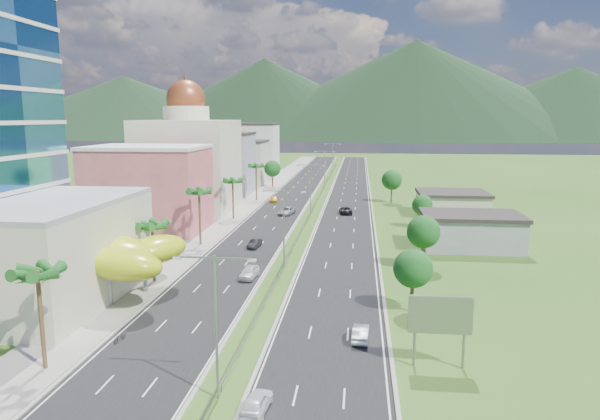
% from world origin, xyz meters
% --- Properties ---
extents(ground, '(500.00, 500.00, 0.00)m').
position_xyz_m(ground, '(0.00, 0.00, 0.00)').
color(ground, '#2D5119').
rests_on(ground, ground).
extents(road_left, '(11.00, 260.00, 0.04)m').
position_xyz_m(road_left, '(-7.50, 90.00, 0.02)').
color(road_left, black).
rests_on(road_left, ground).
extents(road_right, '(11.00, 260.00, 0.04)m').
position_xyz_m(road_right, '(7.50, 90.00, 0.02)').
color(road_right, black).
rests_on(road_right, ground).
extents(sidewalk_left, '(7.00, 260.00, 0.12)m').
position_xyz_m(sidewalk_left, '(-17.00, 90.00, 0.06)').
color(sidewalk_left, gray).
rests_on(sidewalk_left, ground).
extents(median_guardrail, '(0.10, 216.06, 0.76)m').
position_xyz_m(median_guardrail, '(0.00, 71.99, 0.62)').
color(median_guardrail, gray).
rests_on(median_guardrail, ground).
extents(streetlight_median_a, '(6.04, 0.25, 11.00)m').
position_xyz_m(streetlight_median_a, '(0.00, -25.00, 6.75)').
color(streetlight_median_a, gray).
rests_on(streetlight_median_a, ground).
extents(streetlight_median_b, '(6.04, 0.25, 11.00)m').
position_xyz_m(streetlight_median_b, '(0.00, 10.00, 6.75)').
color(streetlight_median_b, gray).
rests_on(streetlight_median_b, ground).
extents(streetlight_median_c, '(6.04, 0.25, 11.00)m').
position_xyz_m(streetlight_median_c, '(0.00, 50.00, 6.75)').
color(streetlight_median_c, gray).
rests_on(streetlight_median_c, ground).
extents(streetlight_median_d, '(6.04, 0.25, 11.00)m').
position_xyz_m(streetlight_median_d, '(0.00, 95.00, 6.75)').
color(streetlight_median_d, gray).
rests_on(streetlight_median_d, ground).
extents(streetlight_median_e, '(6.04, 0.25, 11.00)m').
position_xyz_m(streetlight_median_e, '(0.00, 140.00, 6.75)').
color(streetlight_median_e, gray).
rests_on(streetlight_median_e, ground).
extents(lime_canopy, '(18.00, 15.00, 7.40)m').
position_xyz_m(lime_canopy, '(-20.00, -4.00, 4.99)').
color(lime_canopy, '#A8BD12').
rests_on(lime_canopy, ground).
extents(pink_shophouse, '(20.00, 15.00, 15.00)m').
position_xyz_m(pink_shophouse, '(-28.00, 32.00, 7.50)').
color(pink_shophouse, '#B64A5D').
rests_on(pink_shophouse, ground).
extents(domed_building, '(20.00, 20.00, 28.70)m').
position_xyz_m(domed_building, '(-28.00, 55.00, 11.35)').
color(domed_building, beige).
rests_on(domed_building, ground).
extents(midrise_grey, '(16.00, 15.00, 16.00)m').
position_xyz_m(midrise_grey, '(-27.00, 80.00, 8.00)').
color(midrise_grey, gray).
rests_on(midrise_grey, ground).
extents(midrise_beige, '(16.00, 15.00, 13.00)m').
position_xyz_m(midrise_beige, '(-27.00, 102.00, 6.50)').
color(midrise_beige, '#BAB399').
rests_on(midrise_beige, ground).
extents(midrise_white, '(16.00, 15.00, 18.00)m').
position_xyz_m(midrise_white, '(-27.00, 125.00, 9.00)').
color(midrise_white, silver).
rests_on(midrise_white, ground).
extents(billboard, '(5.20, 0.35, 6.20)m').
position_xyz_m(billboard, '(17.00, -18.00, 4.42)').
color(billboard, gray).
rests_on(billboard, ground).
extents(shed_near, '(15.00, 10.00, 5.00)m').
position_xyz_m(shed_near, '(28.00, 25.00, 2.50)').
color(shed_near, gray).
rests_on(shed_near, ground).
extents(shed_far, '(14.00, 12.00, 4.40)m').
position_xyz_m(shed_far, '(30.00, 55.00, 2.20)').
color(shed_far, '#BAB399').
rests_on(shed_far, ground).
extents(palm_tree_a, '(3.60, 3.60, 9.10)m').
position_xyz_m(palm_tree_a, '(-15.50, -22.00, 8.02)').
color(palm_tree_a, '#47301C').
rests_on(palm_tree_a, ground).
extents(palm_tree_b, '(3.60, 3.60, 8.10)m').
position_xyz_m(palm_tree_b, '(-15.50, 2.00, 7.06)').
color(palm_tree_b, '#47301C').
rests_on(palm_tree_b, ground).
extents(palm_tree_c, '(3.60, 3.60, 9.60)m').
position_xyz_m(palm_tree_c, '(-15.50, 22.00, 8.50)').
color(palm_tree_c, '#47301C').
rests_on(palm_tree_c, ground).
extents(palm_tree_d, '(3.60, 3.60, 8.60)m').
position_xyz_m(palm_tree_d, '(-15.50, 45.00, 7.54)').
color(palm_tree_d, '#47301C').
rests_on(palm_tree_d, ground).
extents(palm_tree_e, '(3.60, 3.60, 9.40)m').
position_xyz_m(palm_tree_e, '(-15.50, 70.00, 8.31)').
color(palm_tree_e, '#47301C').
rests_on(palm_tree_e, ground).
extents(leafy_tree_lfar, '(4.90, 4.90, 8.05)m').
position_xyz_m(leafy_tree_lfar, '(-15.50, 95.00, 5.58)').
color(leafy_tree_lfar, '#47301C').
rests_on(leafy_tree_lfar, ground).
extents(leafy_tree_ra, '(4.20, 4.20, 6.90)m').
position_xyz_m(leafy_tree_ra, '(16.00, -5.00, 4.78)').
color(leafy_tree_ra, '#47301C').
rests_on(leafy_tree_ra, ground).
extents(leafy_tree_rb, '(4.55, 4.55, 7.47)m').
position_xyz_m(leafy_tree_rb, '(19.00, 12.00, 5.18)').
color(leafy_tree_rb, '#47301C').
rests_on(leafy_tree_rb, ground).
extents(leafy_tree_rc, '(3.85, 3.85, 6.33)m').
position_xyz_m(leafy_tree_rc, '(22.00, 40.00, 4.37)').
color(leafy_tree_rc, '#47301C').
rests_on(leafy_tree_rc, ground).
extents(leafy_tree_rd, '(4.90, 4.90, 8.05)m').
position_xyz_m(leafy_tree_rd, '(18.00, 70.00, 5.58)').
color(leafy_tree_rd, '#47301C').
rests_on(leafy_tree_rd, ground).
extents(mountain_ridge, '(860.00, 140.00, 90.00)m').
position_xyz_m(mountain_ridge, '(60.00, 450.00, 0.00)').
color(mountain_ridge, black).
rests_on(mountain_ridge, ground).
extents(car_white_near_left, '(2.25, 4.78, 1.58)m').
position_xyz_m(car_white_near_left, '(-3.83, 4.85, 0.83)').
color(car_white_near_left, silver).
rests_on(car_white_near_left, road_left).
extents(car_dark_left, '(1.85, 4.19, 1.34)m').
position_xyz_m(car_dark_left, '(-6.31, 21.05, 0.71)').
color(car_dark_left, black).
rests_on(car_dark_left, road_left).
extents(car_silver_mid_left, '(3.54, 6.03, 1.58)m').
position_xyz_m(car_silver_mid_left, '(-5.24, 50.83, 0.83)').
color(car_silver_mid_left, '#93969A').
rests_on(car_silver_mid_left, road_left).
extents(car_yellow_far_left, '(2.21, 4.75, 1.34)m').
position_xyz_m(car_yellow_far_left, '(-10.63, 67.57, 0.71)').
color(car_yellow_far_left, '#BF8416').
rests_on(car_yellow_far_left, road_left).
extents(car_white_near_right, '(2.03, 4.23, 1.39)m').
position_xyz_m(car_white_near_right, '(3.20, -26.52, 0.74)').
color(car_white_near_right, white).
rests_on(car_white_near_right, road_right).
extents(car_silver_right, '(1.67, 4.24, 1.37)m').
position_xyz_m(car_silver_right, '(10.53, -13.19, 0.73)').
color(car_silver_right, '#B3B7BC').
rests_on(car_silver_right, road_right).
extents(car_dark_far_right, '(3.14, 5.74, 1.52)m').
position_xyz_m(car_dark_far_right, '(7.30, 53.34, 0.80)').
color(car_dark_far_right, black).
rests_on(car_dark_far_right, road_right).
extents(motorcycle, '(0.82, 1.83, 1.13)m').
position_xyz_m(motorcycle, '(-11.76, -16.07, 0.61)').
color(motorcycle, black).
rests_on(motorcycle, road_left).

